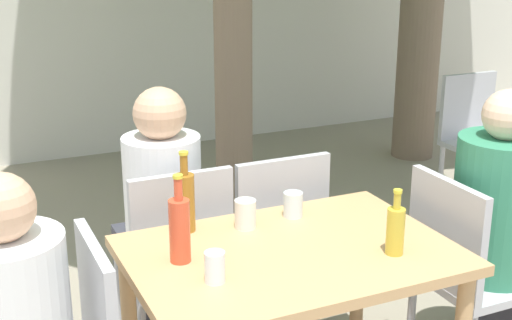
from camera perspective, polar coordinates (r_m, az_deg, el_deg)
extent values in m
cylinder|color=#7A6651|center=(4.40, -1.83, 8.03)|extent=(0.24, 0.24, 2.13)
cylinder|color=#7A6651|center=(5.94, 13.15, 12.10)|extent=(0.34, 0.34, 2.53)
cube|color=tan|center=(2.58, 2.80, -7.59)|extent=(1.16, 0.80, 0.04)
cylinder|color=tan|center=(3.24, 8.16, -9.36)|extent=(0.06, 0.06, 0.69)
cube|color=#B2B2B7|center=(2.40, -12.54, -11.42)|extent=(0.04, 0.44, 0.45)
cube|color=#B2B2B7|center=(3.18, 17.43, -9.06)|extent=(0.44, 0.44, 0.04)
cube|color=#B2B2B7|center=(2.96, 14.95, -5.73)|extent=(0.04, 0.44, 0.45)
cylinder|color=#B2B2B7|center=(3.52, 17.39, -10.36)|extent=(0.04, 0.04, 0.41)
cylinder|color=#B2B2B7|center=(3.30, 12.33, -11.92)|extent=(0.04, 0.04, 0.41)
cube|color=#B2B2B7|center=(3.23, -6.92, -7.90)|extent=(0.44, 0.44, 0.04)
cube|color=#B2B2B7|center=(2.95, -5.89, -5.22)|extent=(0.44, 0.04, 0.45)
cylinder|color=#B2B2B7|center=(3.54, -4.78, -9.36)|extent=(0.04, 0.04, 0.41)
cylinder|color=#B2B2B7|center=(3.45, -10.82, -10.43)|extent=(0.04, 0.04, 0.41)
cylinder|color=#B2B2B7|center=(3.23, -2.42, -12.20)|extent=(0.04, 0.04, 0.41)
cube|color=#B2B2B7|center=(3.38, 0.60, -6.53)|extent=(0.44, 0.44, 0.04)
cube|color=#B2B2B7|center=(3.12, 2.18, -3.85)|extent=(0.44, 0.04, 0.45)
cylinder|color=#B2B2B7|center=(3.70, 2.02, -8.02)|extent=(0.04, 0.04, 0.41)
cylinder|color=#B2B2B7|center=(3.57, -3.52, -9.12)|extent=(0.04, 0.04, 0.41)
cylinder|color=#B2B2B7|center=(3.41, 4.92, -10.54)|extent=(0.04, 0.04, 0.41)
cylinder|color=#B2B2B7|center=(3.26, -1.05, -11.90)|extent=(0.04, 0.04, 0.41)
cube|color=#B2B2B7|center=(5.07, 17.77, 1.02)|extent=(0.44, 0.44, 0.04)
cube|color=#B2B2B7|center=(5.15, 16.55, 4.20)|extent=(0.44, 0.04, 0.45)
cylinder|color=#B2B2B7|center=(4.88, 17.33, -2.32)|extent=(0.04, 0.04, 0.41)
cylinder|color=#B2B2B7|center=(5.15, 14.56, -1.01)|extent=(0.04, 0.04, 0.41)
cylinder|color=#B2B2B7|center=(5.39, 17.72, -0.45)|extent=(0.04, 0.04, 0.41)
cylinder|color=white|center=(2.35, -18.91, -11.67)|extent=(0.36, 0.36, 0.52)
sphere|color=tan|center=(2.20, -19.83, -3.61)|extent=(0.21, 0.21, 0.21)
cylinder|color=#337F5B|center=(3.10, 18.80, -3.59)|extent=(0.37, 0.37, 0.59)
sphere|color=beige|center=(2.98, 19.55, 3.41)|extent=(0.21, 0.21, 0.21)
cube|color=#383842|center=(3.54, -8.11, -9.15)|extent=(0.31, 0.40, 0.44)
cylinder|color=white|center=(3.17, -7.44, -2.81)|extent=(0.34, 0.34, 0.54)
sphere|color=tan|center=(3.06, -7.72, 3.71)|extent=(0.23, 0.23, 0.23)
cylinder|color=#DB4C2D|center=(2.45, -6.13, -5.67)|extent=(0.07, 0.07, 0.23)
cylinder|color=#DB4C2D|center=(2.40, -6.25, -2.34)|extent=(0.03, 0.03, 0.08)
cylinder|color=gold|center=(2.38, -6.28, -1.31)|extent=(0.03, 0.03, 0.01)
cylinder|color=#9E661E|center=(2.70, -5.69, -3.44)|extent=(0.07, 0.07, 0.22)
cylinder|color=#9E661E|center=(2.65, -5.79, -0.38)|extent=(0.03, 0.03, 0.08)
cylinder|color=gold|center=(2.63, -5.82, 0.55)|extent=(0.04, 0.04, 0.01)
cylinder|color=gold|center=(2.55, 11.08, -5.63)|extent=(0.06, 0.06, 0.17)
cylinder|color=gold|center=(2.51, 11.24, -3.23)|extent=(0.03, 0.03, 0.06)
cylinder|color=gold|center=(2.50, 11.29, -2.47)|extent=(0.03, 0.03, 0.01)
cylinder|color=silver|center=(2.84, 2.98, -3.57)|extent=(0.08, 0.08, 0.10)
cylinder|color=white|center=(2.33, -3.32, -8.55)|extent=(0.07, 0.07, 0.11)
cylinder|color=silver|center=(2.73, -0.86, -4.34)|extent=(0.08, 0.08, 0.11)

